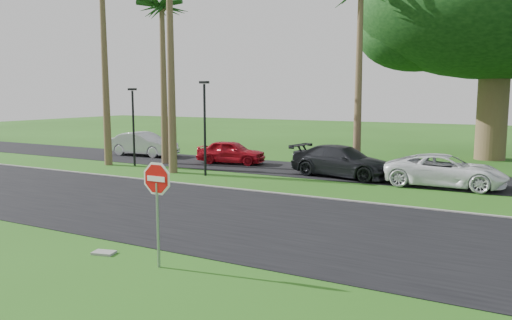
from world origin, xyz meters
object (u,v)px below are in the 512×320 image
object	(u,v)px
car_dark	(342,162)
car_minivan	(445,171)
car_silver	(144,144)
stop_sign_near	(157,193)
car_red	(231,152)

from	to	relation	value
car_dark	car_minivan	xyz separation A→B (m)	(4.81, -0.44, -0.05)
car_dark	car_silver	bearing A→B (deg)	91.86
car_silver	stop_sign_near	bearing A→B (deg)	-139.88
car_silver	car_dark	world-z (taller)	car_silver
stop_sign_near	car_minivan	world-z (taller)	stop_sign_near
car_dark	stop_sign_near	bearing A→B (deg)	-169.16
car_silver	car_minivan	distance (m)	19.06
stop_sign_near	car_minivan	xyz separation A→B (m)	(4.40, 13.93, -1.07)
car_silver	car_dark	xyz separation A→B (m)	(14.11, -1.82, -0.02)
car_red	car_dark	world-z (taller)	car_dark
stop_sign_near	car_silver	bearing A→B (deg)	131.91
stop_sign_near	car_dark	bearing A→B (deg)	91.63
car_red	car_minivan	bearing A→B (deg)	-108.71
car_red	car_dark	bearing A→B (deg)	-110.91
stop_sign_near	car_red	distance (m)	17.47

